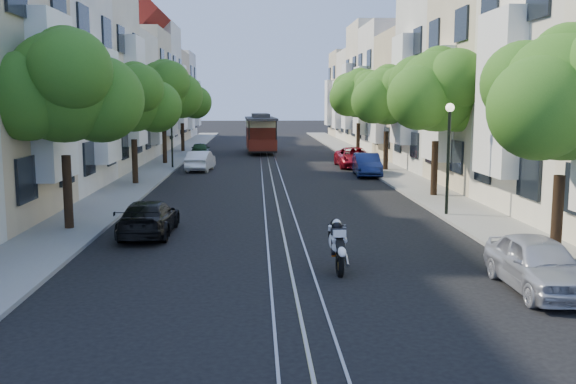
{
  "coord_description": "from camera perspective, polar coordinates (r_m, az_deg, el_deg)",
  "views": [
    {
      "loc": [
        -0.87,
        -19.59,
        4.35
      ],
      "look_at": [
        0.2,
        2.12,
        1.27
      ],
      "focal_mm": 40.0,
      "sensor_mm": 36.0,
      "label": 1
    }
  ],
  "objects": [
    {
      "name": "ground",
      "position": [
        47.79,
        -1.78,
        2.84
      ],
      "size": [
        200.0,
        200.0,
        0.0
      ],
      "primitive_type": "plane",
      "color": "black",
      "rests_on": "ground"
    },
    {
      "name": "sidewalk_east",
      "position": [
        48.46,
        6.84,
        2.93
      ],
      "size": [
        2.5,
        80.0,
        0.12
      ],
      "primitive_type": "cube",
      "color": "gray",
      "rests_on": "ground"
    },
    {
      "name": "sidewalk_west",
      "position": [
        48.2,
        -10.44,
        2.82
      ],
      "size": [
        2.5,
        80.0,
        0.12
      ],
      "primitive_type": "cube",
      "color": "gray",
      "rests_on": "ground"
    },
    {
      "name": "rail_left",
      "position": [
        47.78,
        -2.44,
        2.84
      ],
      "size": [
        0.06,
        80.0,
        0.02
      ],
      "primitive_type": "cube",
      "color": "gray",
      "rests_on": "ground"
    },
    {
      "name": "rail_slot",
      "position": [
        47.79,
        -1.78,
        2.85
      ],
      "size": [
        0.06,
        80.0,
        0.02
      ],
      "primitive_type": "cube",
      "color": "gray",
      "rests_on": "ground"
    },
    {
      "name": "rail_right",
      "position": [
        47.8,
        -1.12,
        2.85
      ],
      "size": [
        0.06,
        80.0,
        0.02
      ],
      "primitive_type": "cube",
      "color": "gray",
      "rests_on": "ground"
    },
    {
      "name": "lane_line",
      "position": [
        47.79,
        -1.78,
        2.84
      ],
      "size": [
        0.08,
        80.0,
        0.01
      ],
      "primitive_type": "cube",
      "color": "tan",
      "rests_on": "ground"
    },
    {
      "name": "townhouses_east",
      "position": [
        49.19,
        12.33,
        8.85
      ],
      "size": [
        7.75,
        72.0,
        12.0
      ],
      "color": "beige",
      "rests_on": "ground"
    },
    {
      "name": "townhouses_west",
      "position": [
        48.76,
        -16.05,
        8.61
      ],
      "size": [
        7.75,
        72.0,
        11.76
      ],
      "color": "silver",
      "rests_on": "ground"
    },
    {
      "name": "tree_e_a",
      "position": [
        18.45,
        23.54,
        7.56
      ],
      "size": [
        4.72,
        3.87,
        6.27
      ],
      "color": "black",
      "rests_on": "ground"
    },
    {
      "name": "tree_e_b",
      "position": [
        29.7,
        13.21,
        8.6
      ],
      "size": [
        4.93,
        4.08,
        6.68
      ],
      "color": "black",
      "rests_on": "ground"
    },
    {
      "name": "tree_e_c",
      "position": [
        40.39,
        8.88,
        8.32
      ],
      "size": [
        4.84,
        3.99,
        6.52
      ],
      "color": "black",
      "rests_on": "ground"
    },
    {
      "name": "tree_e_d",
      "position": [
        51.21,
        6.38,
        8.59
      ],
      "size": [
        5.01,
        4.16,
        6.85
      ],
      "color": "black",
      "rests_on": "ground"
    },
    {
      "name": "tree_w_a",
      "position": [
        22.46,
        -19.26,
        8.6
      ],
      "size": [
        4.93,
        4.08,
        6.68
      ],
      "color": "black",
      "rests_on": "ground"
    },
    {
      "name": "tree_w_b",
      "position": [
        34.14,
        -13.54,
        7.92
      ],
      "size": [
        4.72,
        3.87,
        6.27
      ],
      "color": "black",
      "rests_on": "ground"
    },
    {
      "name": "tree_w_c",
      "position": [
        45.01,
        -10.97,
        8.83
      ],
      "size": [
        5.13,
        4.28,
        7.09
      ],
      "color": "black",
      "rests_on": "ground"
    },
    {
      "name": "tree_w_d",
      "position": [
        55.91,
        -9.36,
        8.21
      ],
      "size": [
        4.84,
        3.99,
        6.52
      ],
      "color": "black",
      "rests_on": "ground"
    },
    {
      "name": "lamp_east",
      "position": [
        24.7,
        14.1,
        4.33
      ],
      "size": [
        0.32,
        0.32,
        4.16
      ],
      "color": "black",
      "rests_on": "ground"
    },
    {
      "name": "lamp_west",
      "position": [
        41.97,
        -10.31,
        5.88
      ],
      "size": [
        0.32,
        0.32,
        4.16
      ],
      "color": "black",
      "rests_on": "ground"
    },
    {
      "name": "sportbike_rider",
      "position": [
        16.62,
        4.41,
        -4.48
      ],
      "size": [
        0.43,
        1.95,
        1.34
      ],
      "rotation": [
        0.0,
        0.0,
        0.01
      ],
      "color": "black",
      "rests_on": "ground"
    },
    {
      "name": "cable_car",
      "position": [
        54.71,
        -2.45,
        5.38
      ],
      "size": [
        2.78,
        7.98,
        3.03
      ],
      "rotation": [
        0.0,
        0.0,
        0.04
      ],
      "color": "black",
      "rests_on": "ground"
    },
    {
      "name": "parked_car_e_near",
      "position": [
        15.93,
        21.36,
        -5.95
      ],
      "size": [
        1.56,
        3.79,
        1.28
      ],
      "primitive_type": "imported",
      "rotation": [
        0.0,
        0.0,
        -0.01
      ],
      "color": "#A4A6AF",
      "rests_on": "ground"
    },
    {
      "name": "parked_car_e_mid",
      "position": [
        37.9,
        7.02,
        2.42
      ],
      "size": [
        1.61,
        4.08,
        1.32
      ],
      "primitive_type": "imported",
      "rotation": [
        0.0,
        0.0,
        -0.05
      ],
      "color": "#0E1947",
      "rests_on": "ground"
    },
    {
      "name": "parked_car_e_far",
      "position": [
        42.81,
        5.88,
        3.08
      ],
      "size": [
        2.19,
        4.74,
        1.32
      ],
      "primitive_type": "imported",
      "rotation": [
        0.0,
        0.0,
        0.0
      ],
      "color": "maroon",
      "rests_on": "ground"
    },
    {
      "name": "parked_car_w_near",
      "position": [
        21.42,
        -12.27,
        -2.26
      ],
      "size": [
        1.67,
        4.0,
        1.15
      ],
      "primitive_type": "imported",
      "rotation": [
        0.0,
        0.0,
        3.13
      ],
      "color": "black",
      "rests_on": "ground"
    },
    {
      "name": "parked_car_w_mid",
      "position": [
        40.92,
        -7.78,
        2.77
      ],
      "size": [
        1.69,
        3.93,
        1.26
      ],
      "primitive_type": "imported",
      "rotation": [
        0.0,
        0.0,
        3.05
      ],
      "color": "white",
      "rests_on": "ground"
    },
    {
      "name": "parked_car_w_far",
      "position": [
        50.43,
        -7.8,
        3.72
      ],
      "size": [
        1.52,
        3.55,
        1.2
      ],
      "primitive_type": "imported",
      "rotation": [
        0.0,
        0.0,
        3.17
      ],
      "color": "black",
      "rests_on": "ground"
    }
  ]
}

